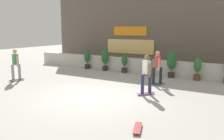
# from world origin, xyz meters

# --- Properties ---
(ground_plane) EXTENTS (48.00, 48.00, 0.00)m
(ground_plane) POSITION_xyz_m (0.00, 0.00, 0.00)
(ground_plane) COLOR #B2AFA8
(planter_wall) EXTENTS (18.00, 0.40, 0.90)m
(planter_wall) POSITION_xyz_m (0.00, 6.00, 0.45)
(planter_wall) COLOR beige
(planter_wall) RESTS_ON ground
(building_backdrop) EXTENTS (20.00, 2.08, 6.50)m
(building_backdrop) POSITION_xyz_m (-0.00, 10.00, 3.25)
(building_backdrop) COLOR #60564C
(building_backdrop) RESTS_ON ground
(potted_plant_0) EXTENTS (0.41, 0.41, 1.28)m
(potted_plant_0) POSITION_xyz_m (-4.48, 5.55, 0.71)
(potted_plant_0) COLOR #2D2823
(potted_plant_0) RESTS_ON ground
(potted_plant_1) EXTENTS (0.51, 0.51, 1.49)m
(potted_plant_1) POSITION_xyz_m (-2.99, 5.55, 0.86)
(potted_plant_1) COLOR #2D2823
(potted_plant_1) RESTS_ON ground
(potted_plant_2) EXTENTS (0.36, 0.36, 1.19)m
(potted_plant_2) POSITION_xyz_m (-1.52, 5.55, 0.62)
(potted_plant_2) COLOR #2D2823
(potted_plant_2) RESTS_ON ground
(potted_plant_3) EXTENTS (0.37, 0.37, 1.21)m
(potted_plant_3) POSITION_xyz_m (0.10, 5.55, 0.65)
(potted_plant_3) COLOR black
(potted_plant_3) RESTS_ON ground
(potted_plant_4) EXTENTS (0.53, 0.53, 1.53)m
(potted_plant_4) POSITION_xyz_m (1.52, 5.55, 0.89)
(potted_plant_4) COLOR #2D2823
(potted_plant_4) RESTS_ON ground
(potted_plant_5) EXTENTS (0.39, 0.39, 1.25)m
(potted_plant_5) POSITION_xyz_m (2.95, 5.55, 0.68)
(potted_plant_5) COLOR brown
(potted_plant_5) RESTS_ON ground
(skater_far_right) EXTENTS (0.77, 0.63, 1.70)m
(skater_far_right) POSITION_xyz_m (1.48, 3.39, 0.94)
(skater_far_right) COLOR #266699
(skater_far_right) RESTS_ON ground
(skater_mid_plaza) EXTENTS (0.54, 0.82, 1.70)m
(skater_mid_plaza) POSITION_xyz_m (-5.33, 0.38, 0.94)
(skater_mid_plaza) COLOR black
(skater_mid_plaza) RESTS_ON ground
(skater_far_left) EXTENTS (0.64, 0.76, 1.70)m
(skater_far_left) POSITION_xyz_m (1.74, 1.42, 0.94)
(skater_far_left) COLOR #72338C
(skater_far_left) RESTS_ON ground
(skateboard_near_camera) EXTENTS (0.46, 0.82, 0.08)m
(skateboard_near_camera) POSITION_xyz_m (2.97, -2.04, 0.06)
(skateboard_near_camera) COLOR maroon
(skateboard_near_camera) RESTS_ON ground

